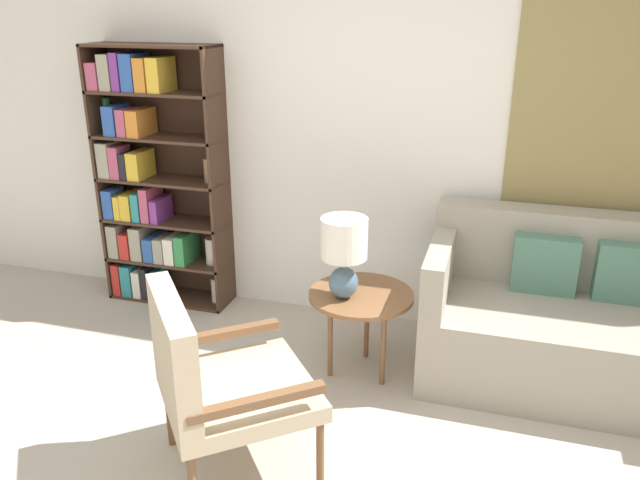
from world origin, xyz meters
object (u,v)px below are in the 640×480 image
object	(u,v)px
side_table	(361,300)
bookshelf	(151,184)
armchair	(211,375)
table_lamp	(344,249)
couch	(581,324)

from	to	relation	value
side_table	bookshelf	bearing A→B (deg)	160.95
armchair	table_lamp	distance (m)	1.04
bookshelf	side_table	world-z (taller)	bookshelf
bookshelf	side_table	xyz separation A→B (m)	(1.65, -0.57, -0.40)
bookshelf	armchair	xyz separation A→B (m)	(1.21, -1.58, -0.34)
armchair	table_lamp	world-z (taller)	table_lamp
couch	table_lamp	xyz separation A→B (m)	(-1.29, -0.38, 0.45)
couch	side_table	bearing A→B (deg)	-165.93
couch	table_lamp	bearing A→B (deg)	-163.61
couch	table_lamp	distance (m)	1.42
bookshelf	armchair	size ratio (longest dim) A/B	1.99
bookshelf	couch	bearing A→B (deg)	-5.33
bookshelf	armchair	bearing A→B (deg)	-52.55
table_lamp	side_table	bearing A→B (deg)	42.51
bookshelf	table_lamp	xyz separation A→B (m)	(1.57, -0.65, -0.07)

